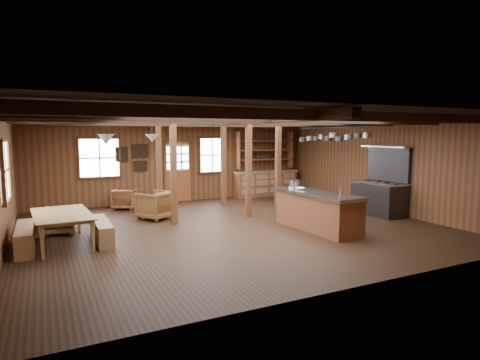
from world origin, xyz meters
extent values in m
cube|color=black|center=(0.00, 0.00, -0.01)|extent=(10.00, 9.00, 0.02)
cube|color=black|center=(0.00, 0.00, 2.81)|extent=(10.00, 9.00, 0.02)
cube|color=#592C19|center=(-5.01, 0.00, 1.40)|extent=(0.02, 9.00, 2.80)
cube|color=#592C19|center=(5.01, 0.00, 1.40)|extent=(0.02, 9.00, 2.80)
cube|color=#592C19|center=(0.00, 4.51, 1.40)|extent=(10.00, 0.02, 2.80)
cube|color=#592C19|center=(0.00, -4.51, 1.40)|extent=(10.00, 0.02, 2.80)
cube|color=black|center=(0.00, -3.50, 2.68)|extent=(9.80, 0.12, 0.18)
cube|color=black|center=(0.00, -2.00, 2.68)|extent=(9.80, 0.12, 0.18)
cube|color=black|center=(0.00, -0.50, 2.68)|extent=(9.80, 0.12, 0.18)
cube|color=black|center=(0.00, 1.00, 2.68)|extent=(9.80, 0.12, 0.18)
cube|color=black|center=(0.00, 2.50, 2.68)|extent=(9.80, 0.12, 0.18)
cube|color=black|center=(0.00, 3.80, 2.68)|extent=(9.80, 0.12, 0.18)
cube|color=black|center=(0.00, 0.00, 2.68)|extent=(0.18, 8.82, 0.18)
cube|color=#4B2A15|center=(-1.20, 1.00, 1.40)|extent=(0.15, 0.15, 2.80)
cube|color=#4B2A15|center=(-1.00, 3.20, 1.40)|extent=(0.15, 0.15, 2.80)
cube|color=#4B2A15|center=(1.00, 1.00, 1.40)|extent=(0.15, 0.15, 2.80)
cube|color=#4B2A15|center=(1.20, 3.20, 1.40)|extent=(0.15, 0.15, 2.80)
cube|color=#4B2A15|center=(2.60, 2.00, 1.40)|extent=(0.15, 0.15, 2.80)
cube|color=brown|center=(0.00, 4.45, 0.55)|extent=(0.90, 0.06, 1.10)
cube|color=#4B2A15|center=(-0.48, 4.45, 1.05)|extent=(0.06, 0.08, 2.10)
cube|color=#4B2A15|center=(0.48, 4.45, 1.05)|extent=(0.06, 0.08, 2.10)
cube|color=#4B2A15|center=(0.00, 4.45, 2.12)|extent=(1.02, 0.08, 0.06)
cube|color=white|center=(0.00, 4.45, 1.55)|extent=(0.84, 0.02, 0.90)
cube|color=white|center=(-2.60, 4.46, 1.60)|extent=(1.20, 0.02, 1.20)
cube|color=#4B2A15|center=(-2.60, 4.46, 1.60)|extent=(1.32, 0.06, 1.32)
cube|color=white|center=(1.30, 4.46, 1.60)|extent=(0.90, 0.02, 1.20)
cube|color=#4B2A15|center=(1.30, 4.46, 1.60)|extent=(1.02, 0.06, 1.32)
cube|color=white|center=(-4.96, 0.50, 1.60)|extent=(0.02, 1.20, 1.20)
cube|color=#4B2A15|center=(-4.96, 0.50, 1.60)|extent=(0.14, 1.24, 1.32)
cube|color=beige|center=(-1.30, 4.46, 1.80)|extent=(0.50, 0.03, 0.40)
cube|color=black|center=(-1.30, 4.45, 1.80)|extent=(0.55, 0.02, 0.45)
cube|color=beige|center=(-1.90, 4.46, 1.70)|extent=(0.35, 0.03, 0.45)
cube|color=black|center=(-1.90, 4.45, 1.70)|extent=(0.40, 0.02, 0.50)
cube|color=beige|center=(-1.30, 4.46, 1.30)|extent=(0.40, 0.03, 0.30)
cube|color=black|center=(-1.30, 4.45, 1.30)|extent=(0.45, 0.02, 0.35)
cube|color=brown|center=(3.40, 4.20, 0.45)|extent=(2.50, 0.55, 0.90)
cube|color=olive|center=(3.40, 4.18, 0.93)|extent=(2.55, 0.60, 0.06)
cube|color=brown|center=(3.40, 4.25, 1.40)|extent=(2.30, 0.35, 0.04)
cube|color=brown|center=(3.40, 4.25, 1.75)|extent=(2.30, 0.35, 0.04)
cube|color=brown|center=(3.40, 4.25, 2.10)|extent=(2.30, 0.35, 0.04)
cube|color=brown|center=(2.25, 4.25, 1.75)|extent=(0.04, 0.35, 1.40)
cube|color=brown|center=(4.55, 4.25, 1.75)|extent=(0.04, 0.35, 1.40)
cylinder|color=#2C2C2F|center=(-3.00, 0.00, 2.58)|extent=(0.02, 0.02, 0.45)
cone|color=silver|center=(-3.00, 0.00, 2.25)|extent=(0.36, 0.36, 0.22)
cylinder|color=#2C2C2F|center=(-1.50, 2.00, 2.58)|extent=(0.02, 0.02, 0.45)
cone|color=silver|center=(-1.50, 2.00, 2.25)|extent=(0.36, 0.36, 0.22)
cylinder|color=#2C2C2F|center=(3.34, 0.30, 2.55)|extent=(0.04, 3.00, 0.04)
cylinder|color=#2C2C2F|center=(3.44, -1.05, 2.47)|extent=(0.01, 0.01, 0.15)
cylinder|color=#B1B3B8|center=(3.44, -1.05, 2.33)|extent=(0.24, 0.24, 0.14)
cylinder|color=#2C2C2F|center=(3.40, -0.75, 2.47)|extent=(0.01, 0.01, 0.16)
cylinder|color=#2C2C2F|center=(3.40, -0.75, 2.32)|extent=(0.19, 0.19, 0.14)
cylinder|color=#2C2C2F|center=(3.35, -0.45, 2.45)|extent=(0.01, 0.01, 0.20)
cylinder|color=#B1B3B8|center=(3.35, -0.45, 2.28)|extent=(0.24, 0.24, 0.14)
cylinder|color=#2C2C2F|center=(3.28, -0.15, 2.43)|extent=(0.01, 0.01, 0.25)
cylinder|color=#2C2C2F|center=(3.28, -0.15, 2.23)|extent=(0.22, 0.22, 0.14)
cylinder|color=#2C2C2F|center=(3.33, 0.15, 2.47)|extent=(0.01, 0.01, 0.15)
cylinder|color=#B1B3B8|center=(3.33, 0.15, 2.33)|extent=(0.26, 0.26, 0.14)
cylinder|color=#2C2C2F|center=(3.38, 0.45, 2.43)|extent=(0.01, 0.01, 0.24)
cylinder|color=#2C2C2F|center=(3.38, 0.45, 2.24)|extent=(0.26, 0.26, 0.14)
cylinder|color=#2C2C2F|center=(3.37, 0.75, 2.45)|extent=(0.01, 0.01, 0.20)
cylinder|color=#B1B3B8|center=(3.37, 0.75, 2.28)|extent=(0.20, 0.20, 0.14)
cylinder|color=#2C2C2F|center=(3.39, 1.05, 2.42)|extent=(0.01, 0.01, 0.25)
cylinder|color=#2C2C2F|center=(3.39, 1.05, 2.23)|extent=(0.21, 0.21, 0.14)
cylinder|color=#2C2C2F|center=(3.38, 1.35, 2.43)|extent=(0.01, 0.01, 0.25)
cylinder|color=#B1B3B8|center=(3.38, 1.35, 2.23)|extent=(0.22, 0.22, 0.14)
cylinder|color=#2C2C2F|center=(3.32, 1.65, 2.40)|extent=(0.01, 0.01, 0.30)
cylinder|color=#2C2C2F|center=(3.32, 1.65, 2.18)|extent=(0.26, 0.26, 0.14)
cube|color=brown|center=(1.80, -1.15, 0.43)|extent=(0.93, 2.44, 0.86)
cube|color=#B1B3B8|center=(1.80, -1.15, 0.90)|extent=(1.01, 2.54, 0.08)
cylinder|color=#2C2C2F|center=(1.80, -1.75, 0.90)|extent=(0.44, 0.44, 0.06)
cylinder|color=#B1B3B8|center=(2.00, -1.75, 1.05)|extent=(0.03, 0.03, 0.30)
cube|color=olive|center=(3.00, -1.04, 0.17)|extent=(0.47, 0.41, 0.35)
cube|color=#2C2C2F|center=(4.60, -0.44, 0.46)|extent=(0.82, 1.54, 0.92)
cube|color=#B1B3B8|center=(4.60, -0.44, 0.94)|extent=(0.84, 1.56, 0.04)
cube|color=#2C2C2F|center=(4.92, -0.44, 1.49)|extent=(0.12, 1.54, 1.02)
cube|color=#B1B3B8|center=(4.80, -0.44, 2.00)|extent=(0.40, 1.64, 0.05)
imported|color=olive|center=(-3.90, 0.08, 0.35)|extent=(1.23, 2.05, 0.70)
cube|color=olive|center=(-4.65, 0.08, 0.24)|extent=(0.33, 1.75, 0.48)
cube|color=olive|center=(-3.15, 0.08, 0.23)|extent=(0.31, 1.67, 0.46)
imported|color=brown|center=(-1.48, 1.86, 0.39)|extent=(1.16, 1.17, 0.78)
imported|color=brown|center=(-1.97, 3.77, 0.32)|extent=(0.94, 0.95, 0.65)
imported|color=brown|center=(-3.94, 1.20, 0.32)|extent=(0.81, 0.82, 0.65)
cylinder|color=#B1B3B8|center=(1.81, -0.15, 1.04)|extent=(0.32, 0.32, 0.19)
imported|color=silver|center=(1.64, -0.64, 0.97)|extent=(0.30, 0.30, 0.06)
camera|label=1|loc=(-4.25, -9.06, 2.36)|focal=30.00mm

